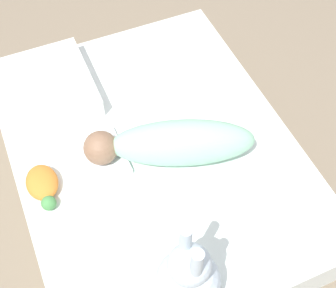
% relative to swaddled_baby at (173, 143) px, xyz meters
% --- Properties ---
extents(ground_plane, '(12.00, 12.00, 0.00)m').
position_rel_swaddled_baby_xyz_m(ground_plane, '(-0.06, -0.05, -0.28)').
color(ground_plane, '#7A6B56').
extents(bed_mattress, '(1.25, 0.97, 0.20)m').
position_rel_swaddled_baby_xyz_m(bed_mattress, '(-0.06, -0.05, -0.18)').
color(bed_mattress, white).
rests_on(bed_mattress, ground_plane).
extents(burp_cloth, '(0.21, 0.20, 0.02)m').
position_rel_swaddled_baby_xyz_m(burp_cloth, '(-0.09, -0.25, -0.07)').
color(burp_cloth, white).
rests_on(burp_cloth, bed_mattress).
extents(swaddled_baby, '(0.32, 0.58, 0.17)m').
position_rel_swaddled_baby_xyz_m(swaddled_baby, '(0.00, 0.00, 0.00)').
color(swaddled_baby, '#99D6B2').
rests_on(swaddled_baby, bed_mattress).
extents(pillow, '(0.37, 0.36, 0.08)m').
position_rel_swaddled_baby_xyz_m(pillow, '(-0.46, -0.34, -0.04)').
color(pillow, white).
rests_on(pillow, bed_mattress).
extents(bunny_plush, '(0.19, 0.19, 0.37)m').
position_rel_swaddled_baby_xyz_m(bunny_plush, '(0.46, -0.16, 0.04)').
color(bunny_plush, silver).
rests_on(bunny_plush, bed_mattress).
extents(turtle_plush, '(0.18, 0.11, 0.06)m').
position_rel_swaddled_baby_xyz_m(turtle_plush, '(-0.05, -0.45, -0.05)').
color(turtle_plush, orange).
rests_on(turtle_plush, bed_mattress).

